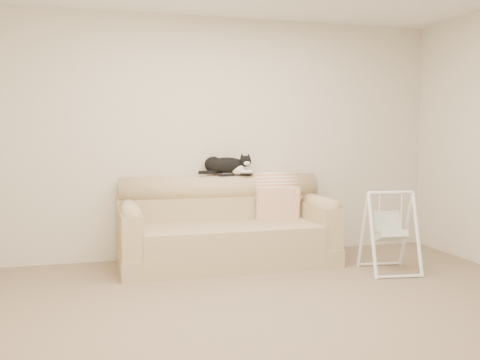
# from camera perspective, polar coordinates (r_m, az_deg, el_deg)

# --- Properties ---
(ground_plane) EXTENTS (5.00, 5.00, 0.00)m
(ground_plane) POSITION_cam_1_polar(r_m,az_deg,el_deg) (4.19, 4.31, -13.82)
(ground_plane) COLOR brown
(ground_plane) RESTS_ON ground
(room_shell) EXTENTS (5.04, 4.04, 2.60)m
(room_shell) POSITION_cam_1_polar(r_m,az_deg,el_deg) (3.97, 4.46, 7.53)
(room_shell) COLOR beige
(room_shell) RESTS_ON ground
(sofa) EXTENTS (2.20, 0.93, 0.90)m
(sofa) POSITION_cam_1_polar(r_m,az_deg,el_deg) (5.60, -1.50, -5.30)
(sofa) COLOR tan
(sofa) RESTS_ON ground
(remote_a) EXTENTS (0.18, 0.07, 0.03)m
(remote_a) POSITION_cam_1_polar(r_m,az_deg,el_deg) (5.75, -1.46, 0.60)
(remote_a) COLOR black
(remote_a) RESTS_ON sofa
(remote_b) EXTENTS (0.18, 0.08, 0.02)m
(remote_b) POSITION_cam_1_polar(r_m,az_deg,el_deg) (5.81, 0.44, 0.62)
(remote_b) COLOR black
(remote_b) RESTS_ON sofa
(tuxedo_cat) EXTENTS (0.59, 0.27, 0.23)m
(tuxedo_cat) POSITION_cam_1_polar(r_m,az_deg,el_deg) (5.78, -1.46, 1.59)
(tuxedo_cat) COLOR black
(tuxedo_cat) RESTS_ON sofa
(throw_blanket) EXTENTS (0.48, 0.38, 0.58)m
(throw_blanket) POSITION_cam_1_polar(r_m,az_deg,el_deg) (5.93, 3.63, -1.07)
(throw_blanket) COLOR #D47D42
(throw_blanket) RESTS_ON sofa
(baby_swing) EXTENTS (0.55, 0.58, 0.80)m
(baby_swing) POSITION_cam_1_polar(r_m,az_deg,el_deg) (5.43, 15.67, -5.30)
(baby_swing) COLOR white
(baby_swing) RESTS_ON ground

